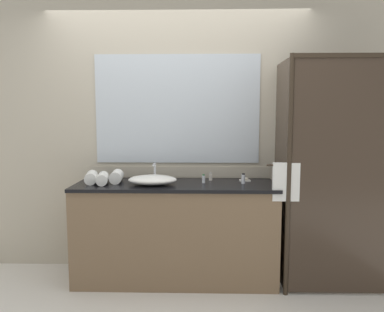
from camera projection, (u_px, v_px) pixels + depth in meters
ground_plane at (176, 279)px, 3.44m from camera, size 8.00×8.00×0.00m
wall_back_with_mirror at (178, 136)px, 3.63m from camera, size 4.40×0.06×2.60m
vanity_cabinet at (176, 232)px, 3.40m from camera, size 1.80×0.58×0.90m
shower_enclosure at (326, 174)px, 3.11m from camera, size 1.20×0.59×2.00m
sink_basin at (153, 180)px, 3.28m from camera, size 0.43×0.30×0.09m
faucet at (155, 175)px, 3.45m from camera, size 0.17×0.13×0.17m
soap_dish at (245, 180)px, 3.45m from camera, size 0.10×0.07×0.04m
amenity_bottle_shampoo at (204, 179)px, 3.36m from camera, size 0.03×0.03×0.08m
amenity_bottle_body_wash at (211, 177)px, 3.50m from camera, size 0.03×0.03×0.08m
amenity_bottle_conditioner at (243, 179)px, 3.33m from camera, size 0.03×0.03×0.09m
rolled_towel_near_edge at (91, 177)px, 3.34m from camera, size 0.15×0.25×0.11m
rolled_towel_middle at (103, 178)px, 3.31m from camera, size 0.14×0.26×0.10m
rolled_towel_far_edge at (117, 177)px, 3.38m from camera, size 0.13×0.23×0.11m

